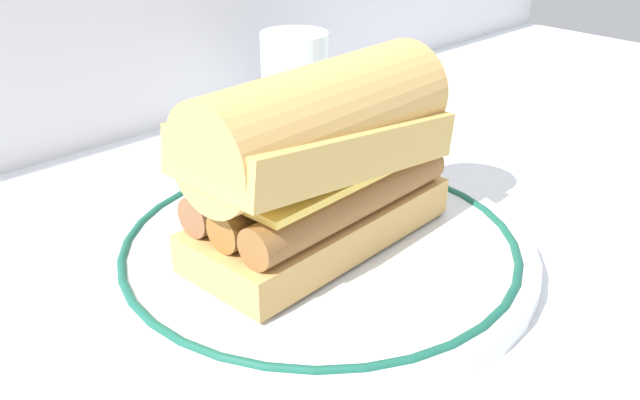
% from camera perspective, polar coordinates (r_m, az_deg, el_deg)
% --- Properties ---
extents(ground_plane, '(1.50, 1.50, 0.00)m').
position_cam_1_polar(ground_plane, '(0.47, 4.31, -6.07)').
color(ground_plane, silver).
extents(plate, '(0.30, 0.30, 0.01)m').
position_cam_1_polar(plate, '(0.48, 0.00, -3.94)').
color(plate, white).
rests_on(plate, ground_plane).
extents(sausage_sandwich, '(0.19, 0.09, 0.12)m').
position_cam_1_polar(sausage_sandwich, '(0.45, -0.00, 3.58)').
color(sausage_sandwich, tan).
rests_on(sausage_sandwich, plate).
extents(drinking_glass, '(0.07, 0.07, 0.10)m').
position_cam_1_polar(drinking_glass, '(0.71, -2.04, 9.17)').
color(drinking_glass, silver).
rests_on(drinking_glass, ground_plane).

